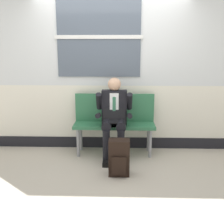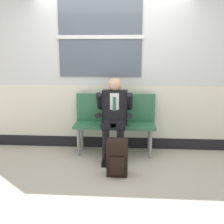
% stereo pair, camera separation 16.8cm
% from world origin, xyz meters
% --- Properties ---
extents(ground_plane, '(18.00, 18.00, 0.00)m').
position_xyz_m(ground_plane, '(0.00, 0.00, 0.00)').
color(ground_plane, '#B2A899').
extents(station_wall, '(5.70, 0.16, 2.84)m').
position_xyz_m(station_wall, '(-0.00, 0.76, 1.42)').
color(station_wall, silver).
rests_on(station_wall, ground).
extents(bench_with_person, '(1.31, 0.42, 0.98)m').
position_xyz_m(bench_with_person, '(0.06, 0.49, 0.58)').
color(bench_with_person, '#2D6B47').
rests_on(bench_with_person, ground).
extents(person_seated, '(0.57, 0.70, 1.26)m').
position_xyz_m(person_seated, '(0.06, 0.28, 0.68)').
color(person_seated, black).
rests_on(person_seated, ground).
extents(backpack, '(0.28, 0.24, 0.50)m').
position_xyz_m(backpack, '(0.15, -0.40, 0.24)').
color(backpack, black).
rests_on(backpack, ground).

